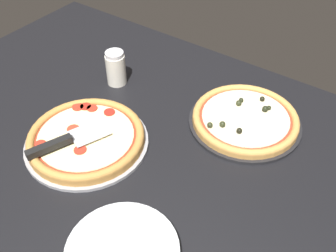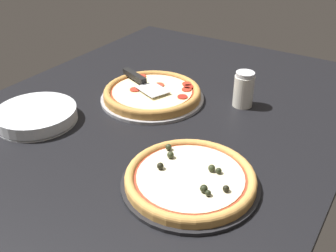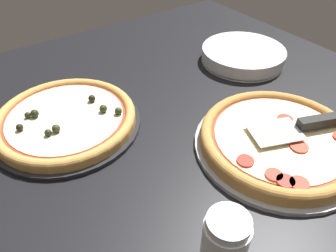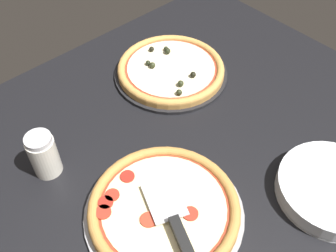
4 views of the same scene
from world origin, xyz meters
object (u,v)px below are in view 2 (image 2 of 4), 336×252
Objects in this scene: plate_stack at (36,115)px; parmesan_shaker at (244,89)px; pizza_front at (152,93)px; pizza_back at (190,177)px; serving_spatula at (139,79)px.

parmesan_shaker is (-44.01, 49.13, 3.71)cm from plate_stack.
plate_stack is at bearing -48.14° from parmesan_shaker.
plate_stack is at bearing -34.28° from pizza_front.
pizza_back reaches higher than plate_stack.
pizza_back is (32.81, 33.63, -0.30)cm from pizza_front.
plate_stack is 2.08× the size of parmesan_shaker.
parmesan_shaker reaches higher than plate_stack.
pizza_front is 30.46cm from parmesan_shaker.
plate_stack is (-1.25, -55.14, -0.17)cm from pizza_back.
parmesan_shaker is (-45.26, -6.02, 3.54)cm from pizza_back.
serving_spatula is (-35.12, -40.87, 2.66)cm from pizza_back.
serving_spatula is at bearing -107.68° from pizza_front.
pizza_front is 1.04× the size of pizza_back.
plate_stack is at bearing -22.85° from serving_spatula.
pizza_front is 1.34× the size of plate_stack.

